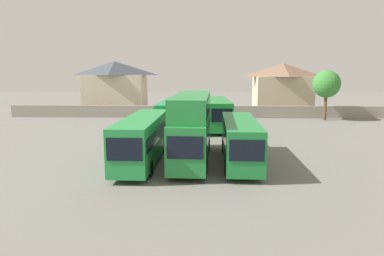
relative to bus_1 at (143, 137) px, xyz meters
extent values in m
plane|color=slate|center=(3.64, 18.37, -1.99)|extent=(140.00, 140.00, 0.00)
cube|color=gray|center=(3.64, 26.02, -1.09)|extent=(56.00, 0.50, 1.80)
cube|color=#238D40|center=(0.00, 0.01, -0.07)|extent=(2.76, 11.26, 3.14)
cube|color=black|center=(-0.14, -5.61, 0.31)|extent=(2.19, 0.13, 1.41)
cube|color=black|center=(0.00, 0.01, 0.31)|extent=(2.78, 10.37, 0.99)
cylinder|color=black|center=(1.06, -3.49, -1.44)|extent=(0.33, 1.11, 1.10)
cylinder|color=black|center=(-1.23, -3.43, -1.44)|extent=(0.33, 1.11, 1.10)
cylinder|color=black|center=(1.23, 3.46, -1.44)|extent=(0.33, 1.11, 1.10)
cylinder|color=black|center=(-1.06, 3.51, -1.44)|extent=(0.33, 1.11, 1.10)
cube|color=#227E37|center=(3.71, 0.58, -0.06)|extent=(3.02, 11.38, 3.16)
cube|color=black|center=(3.48, -5.08, 0.32)|extent=(2.26, 0.17, 1.42)
cube|color=black|center=(3.71, 0.58, 0.32)|extent=(3.02, 10.48, 0.99)
cube|color=#227E37|center=(3.72, 0.86, 2.34)|extent=(2.95, 10.81, 1.64)
cube|color=black|center=(3.72, 0.86, 2.34)|extent=(3.01, 10.25, 1.15)
cylinder|color=black|center=(4.75, -2.96, -1.44)|extent=(0.34, 1.11, 1.10)
cylinder|color=black|center=(2.39, -2.87, -1.44)|extent=(0.34, 1.11, 1.10)
cylinder|color=black|center=(5.03, 4.03, -1.44)|extent=(0.34, 1.11, 1.10)
cylinder|color=black|center=(2.68, 4.12, -1.44)|extent=(0.34, 1.11, 1.10)
cube|color=#1D7D36|center=(7.38, 0.16, -0.17)|extent=(2.71, 10.65, 2.94)
cube|color=black|center=(7.24, -5.15, 0.19)|extent=(2.14, 0.14, 1.32)
cube|color=black|center=(7.38, 0.16, 0.19)|extent=(2.73, 9.81, 0.93)
cylinder|color=black|center=(8.41, -3.15, -1.44)|extent=(0.33, 1.11, 1.10)
cylinder|color=black|center=(6.18, -3.09, -1.44)|extent=(0.33, 1.11, 1.10)
cylinder|color=black|center=(8.59, 3.42, -1.44)|extent=(0.33, 1.11, 1.10)
cylinder|color=black|center=(6.35, 3.47, -1.44)|extent=(0.33, 1.11, 1.10)
cube|color=#158941|center=(0.96, 15.87, -0.12)|extent=(3.01, 12.02, 3.03)
cube|color=black|center=(0.71, 9.89, 0.24)|extent=(2.22, 0.17, 1.36)
cube|color=black|center=(0.96, 15.87, 0.24)|extent=(3.01, 11.07, 0.95)
cylinder|color=black|center=(1.96, 12.13, -1.44)|extent=(0.35, 1.11, 1.10)
cylinder|color=black|center=(-0.35, 12.23, -1.44)|extent=(0.35, 1.11, 1.10)
cylinder|color=black|center=(2.27, 19.52, -1.44)|extent=(0.35, 1.11, 1.10)
cylinder|color=black|center=(-0.04, 19.62, -1.44)|extent=(0.35, 1.11, 1.10)
cube|color=#1B8332|center=(6.34, 16.05, -0.05)|extent=(2.92, 10.91, 3.17)
cube|color=black|center=(6.55, 10.62, 0.33)|extent=(2.21, 0.16, 1.43)
cube|color=black|center=(6.34, 16.05, 0.33)|extent=(2.93, 10.04, 1.00)
cylinder|color=black|center=(7.62, 12.74, -1.44)|extent=(0.34, 1.11, 1.10)
cylinder|color=black|center=(5.31, 12.65, -1.44)|extent=(0.34, 1.11, 1.10)
cylinder|color=black|center=(7.37, 19.44, -1.44)|extent=(0.34, 1.11, 1.10)
cylinder|color=black|center=(5.06, 19.35, -1.44)|extent=(0.34, 1.11, 1.10)
cube|color=beige|center=(-10.27, 33.29, 1.12)|extent=(9.83, 6.36, 6.23)
pyramid|color=#3D424C|center=(-10.27, 33.29, 5.37)|extent=(10.32, 6.68, 2.26)
cube|color=#C6B293|center=(17.78, 33.35, 1.00)|extent=(9.07, 6.41, 5.99)
pyramid|color=brown|center=(17.78, 33.35, 5.08)|extent=(9.53, 6.73, 2.16)
cylinder|color=brown|center=(21.83, 24.02, -0.11)|extent=(0.45, 0.45, 3.77)
sphere|color=#387F33|center=(21.83, 24.02, 3.11)|extent=(3.82, 3.82, 3.82)
camera|label=1|loc=(4.57, -26.00, 4.98)|focal=32.89mm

